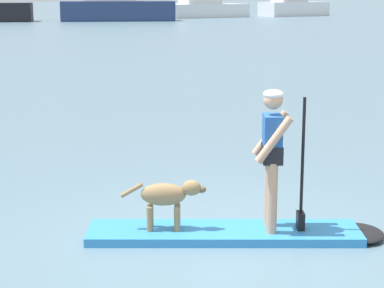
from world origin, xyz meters
TOP-DOWN VIEW (x-y plane):
  - ground_plane at (0.00, 0.00)m, footprint 400.00×400.00m
  - paddleboard at (0.21, -0.08)m, footprint 3.43×1.91m
  - person_paddler at (0.51, -0.20)m, footprint 0.68×0.59m
  - dog at (-0.60, 0.24)m, footprint 0.94×0.44m
  - moored_boat_center at (15.22, 59.41)m, footprint 11.38×5.96m
  - moored_boat_far_starboard at (26.78, 64.80)m, footprint 9.60×4.37m
  - moored_boat_far_port at (38.08, 65.18)m, footprint 8.67×4.52m

SIDE VIEW (x-z plane):
  - ground_plane at x=0.00m, z-range 0.00..0.00m
  - paddleboard at x=0.21m, z-range 0.00..0.10m
  - dog at x=-0.60m, z-range 0.20..0.78m
  - person_paddler at x=0.51m, z-range 0.23..1.85m
  - moored_boat_far_starboard at x=26.78m, z-range -0.70..3.04m
  - moored_boat_far_port at x=38.08m, z-range -4.63..7.17m
  - moored_boat_center at x=15.22m, z-range -3.26..6.14m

